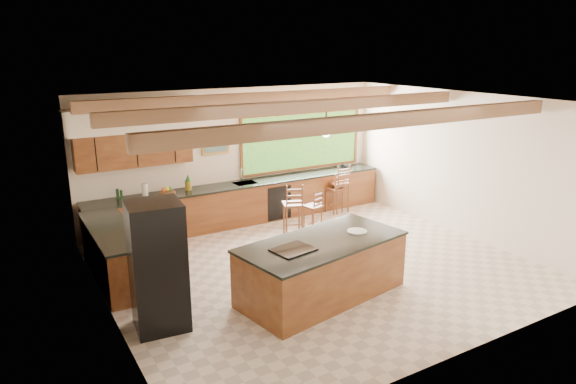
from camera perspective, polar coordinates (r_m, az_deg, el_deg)
ground at (r=9.47m, az=3.17°, el=-8.30°), size 7.20×7.20×0.00m
room_shell at (r=9.25m, az=0.25°, el=5.55°), size 7.27×6.54×3.02m
counter_run at (r=11.02m, az=-7.68°, el=-2.28°), size 7.12×3.10×1.27m
island at (r=8.26m, az=3.78°, el=-8.44°), size 2.89×1.72×0.96m
refrigerator at (r=7.43m, az=-14.28°, el=-8.00°), size 0.79×0.77×1.86m
bar_stool_a at (r=10.67m, az=0.72°, el=-1.50°), size 0.54×0.54×1.16m
bar_stool_b at (r=10.97m, az=2.93°, el=-1.70°), size 0.42×0.42×0.95m
bar_stool_c at (r=12.31m, az=5.85°, el=0.88°), size 0.44×0.44×1.19m
bar_stool_d at (r=12.28m, az=5.34°, el=0.30°), size 0.41×0.41×0.99m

